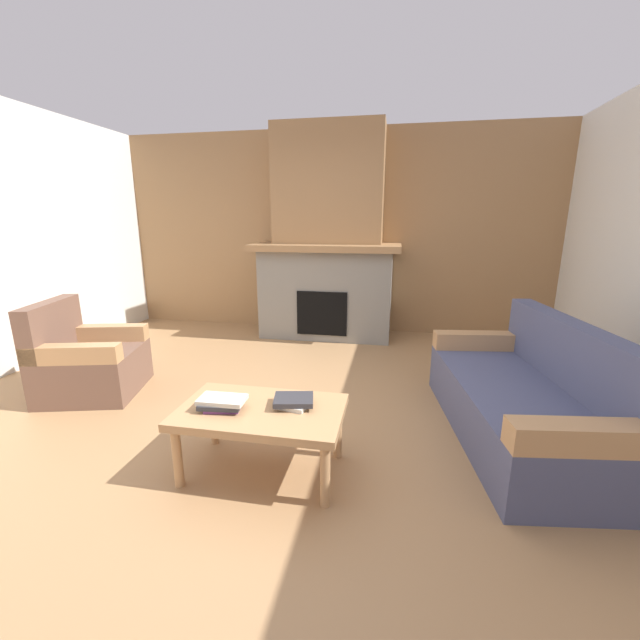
{
  "coord_description": "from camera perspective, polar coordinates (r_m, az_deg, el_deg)",
  "views": [
    {
      "loc": [
        0.89,
        -2.57,
        1.55
      ],
      "look_at": [
        0.26,
        0.73,
        0.69
      ],
      "focal_mm": 22.27,
      "sensor_mm": 36.0,
      "label": 1
    }
  ],
  "objects": [
    {
      "name": "ground",
      "position": [
        3.13,
        -7.55,
        -15.39
      ],
      "size": [
        9.0,
        9.0,
        0.0
      ],
      "primitive_type": "plane",
      "color": "#9E754C"
    },
    {
      "name": "book_stack_center",
      "position": [
        2.48,
        -3.85,
        -11.58
      ],
      "size": [
        0.27,
        0.23,
        0.06
      ],
      "color": "beige",
      "rests_on": "coffee_table"
    },
    {
      "name": "fireplace",
      "position": [
        5.28,
        1.05,
        10.21
      ],
      "size": [
        1.9,
        0.82,
        2.7
      ],
      "color": "gray",
      "rests_on": "ground"
    },
    {
      "name": "book_stack_near_edge",
      "position": [
        2.51,
        -13.89,
        -11.5
      ],
      "size": [
        0.28,
        0.2,
        0.08
      ],
      "color": "#7A3D84",
      "rests_on": "coffee_table"
    },
    {
      "name": "couch",
      "position": [
        3.25,
        27.51,
        -10.18
      ],
      "size": [
        1.08,
        1.9,
        0.85
      ],
      "color": "#474C6B",
      "rests_on": "ground"
    },
    {
      "name": "coffee_table",
      "position": [
        2.52,
        -8.42,
        -13.5
      ],
      "size": [
        1.0,
        0.6,
        0.43
      ],
      "color": "tan",
      "rests_on": "ground"
    },
    {
      "name": "armchair",
      "position": [
        4.16,
        -30.39,
        -5.21
      ],
      "size": [
        0.93,
        0.93,
        0.85
      ],
      "color": "brown",
      "rests_on": "ground"
    },
    {
      "name": "wall_back_wood_panel",
      "position": [
        5.64,
        1.73,
        12.36
      ],
      "size": [
        6.0,
        0.12,
        2.7
      ],
      "primitive_type": "cube",
      "color": "#997047",
      "rests_on": "ground"
    }
  ]
}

